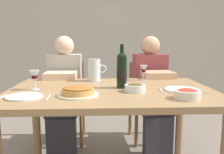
{
  "coord_description": "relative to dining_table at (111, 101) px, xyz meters",
  "views": [
    {
      "loc": [
        -0.07,
        -1.72,
        1.12
      ],
      "look_at": [
        0.01,
        -0.04,
        0.86
      ],
      "focal_mm": 38.29,
      "sensor_mm": 36.0,
      "label": 1
    }
  ],
  "objects": [
    {
      "name": "back_wall",
      "position": [
        0.0,
        2.58,
        0.73
      ],
      "size": [
        8.0,
        0.1,
        2.8
      ],
      "primitive_type": "cube",
      "color": "#B2ADA3",
      "rests_on": "ground"
    },
    {
      "name": "wine_bottle",
      "position": [
        0.08,
        0.04,
        0.23
      ],
      "size": [
        0.08,
        0.08,
        0.33
      ],
      "color": "black",
      "rests_on": "dining_table"
    },
    {
      "name": "baked_tart",
      "position": [
        -0.22,
        -0.19,
        0.12
      ],
      "size": [
        0.27,
        0.27,
        0.06
      ],
      "color": "silver",
      "rests_on": "dining_table"
    },
    {
      "name": "dinner_plate_right_setting",
      "position": [
        0.5,
        -0.07,
        0.1
      ],
      "size": [
        0.24,
        0.24,
        0.01
      ],
      "primitive_type": "cylinder",
      "color": "white",
      "rests_on": "dining_table"
    },
    {
      "name": "spoon_right_setting",
      "position": [
        0.35,
        -0.07,
        0.09
      ],
      "size": [
        0.03,
        0.16,
        0.0
      ],
      "primitive_type": "cube",
      "rotation": [
        0.0,
        0.0,
        1.47
      ],
      "color": "silver",
      "rests_on": "dining_table"
    },
    {
      "name": "knife_right_setting",
      "position": [
        0.65,
        -0.07,
        0.09
      ],
      "size": [
        0.01,
        0.18,
        0.0
      ],
      "primitive_type": "cube",
      "rotation": [
        0.0,
        0.0,
        1.56
      ],
      "color": "silver",
      "rests_on": "dining_table"
    },
    {
      "name": "diner_left",
      "position": [
        -0.45,
        0.68,
        -0.05
      ],
      "size": [
        0.34,
        0.5,
        1.16
      ],
      "rotation": [
        0.0,
        0.0,
        3.14
      ],
      "color": "#B7B2A8",
      "rests_on": "ground"
    },
    {
      "name": "chair_left",
      "position": [
        -0.45,
        0.91,
        -0.17
      ],
      "size": [
        0.4,
        0.4,
        0.87
      ],
      "rotation": [
        0.0,
        0.0,
        3.14
      ],
      "color": "olive",
      "rests_on": "ground"
    },
    {
      "name": "diner_right",
      "position": [
        0.46,
        0.68,
        -0.05
      ],
      "size": [
        0.36,
        0.52,
        1.16
      ],
      "rotation": [
        0.0,
        0.0,
        3.21
      ],
      "color": "#8E3D42",
      "rests_on": "ground"
    },
    {
      "name": "chair_right",
      "position": [
        0.44,
        0.91,
        -0.17
      ],
      "size": [
        0.43,
        0.43,
        0.87
      ],
      "rotation": [
        0.0,
        0.0,
        3.21
      ],
      "color": "olive",
      "rests_on": "ground"
    },
    {
      "name": "wine_glass_right_diner",
      "position": [
        -0.55,
        0.01,
        0.2
      ],
      "size": [
        0.07,
        0.07,
        0.14
      ],
      "color": "silver",
      "rests_on": "dining_table"
    },
    {
      "name": "olive_bowl",
      "position": [
        0.17,
        -0.09,
        0.12
      ],
      "size": [
        0.15,
        0.15,
        0.06
      ],
      "color": "silver",
      "rests_on": "dining_table"
    },
    {
      "name": "fork_left_setting",
      "position": [
        -0.7,
        -0.23,
        0.09
      ],
      "size": [
        0.03,
        0.16,
        0.0
      ],
      "primitive_type": "cube",
      "rotation": [
        0.0,
        0.0,
        1.49
      ],
      "color": "silver",
      "rests_on": "dining_table"
    },
    {
      "name": "water_pitcher",
      "position": [
        -0.13,
        0.37,
        0.18
      ],
      "size": [
        0.16,
        0.11,
        0.19
      ],
      "color": "silver",
      "rests_on": "dining_table"
    },
    {
      "name": "dinner_plate_left_setting",
      "position": [
        -0.55,
        -0.23,
        0.1
      ],
      "size": [
        0.23,
        0.23,
        0.01
      ],
      "primitive_type": "cylinder",
      "color": "silver",
      "rests_on": "dining_table"
    },
    {
      "name": "salad_bowl",
      "position": [
        0.46,
        -0.31,
        0.12
      ],
      "size": [
        0.16,
        0.16,
        0.06
      ],
      "color": "silver",
      "rests_on": "dining_table"
    },
    {
      "name": "wine_glass_left_diner",
      "position": [
        0.31,
        0.39,
        0.19
      ],
      "size": [
        0.07,
        0.07,
        0.14
      ],
      "color": "silver",
      "rests_on": "dining_table"
    },
    {
      "name": "dining_table",
      "position": [
        0.0,
        0.0,
        0.0
      ],
      "size": [
        1.5,
        1.0,
        0.76
      ],
      "color": "#9E7A51",
      "rests_on": "ground"
    },
    {
      "name": "knife_left_setting",
      "position": [
        -0.4,
        -0.23,
        0.09
      ],
      "size": [
        0.02,
        0.18,
        0.0
      ],
      "primitive_type": "cube",
      "rotation": [
        0.0,
        0.0,
        1.63
      ],
      "color": "silver",
      "rests_on": "dining_table"
    }
  ]
}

